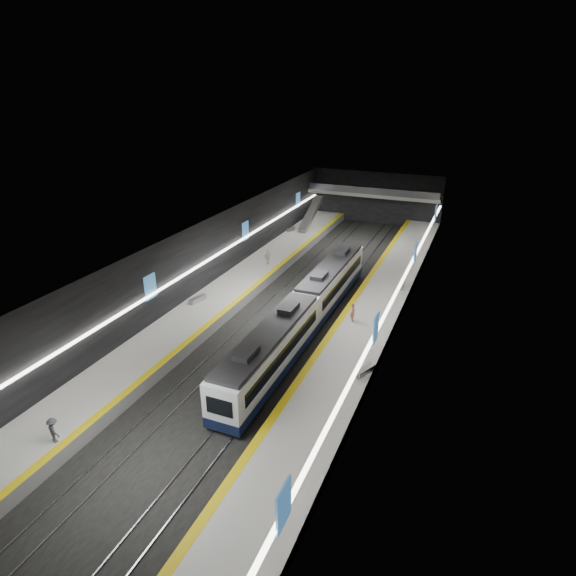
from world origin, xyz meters
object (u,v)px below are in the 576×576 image
at_px(passenger_right_a, 353,312).
at_px(passenger_left_a, 268,257).
at_px(train, 305,311).
at_px(escalator, 311,214).
at_px(passenger_left_b, 53,430).
at_px(bench_left_far, 291,229).
at_px(bench_right_far, 402,285).
at_px(bench_left_near, 198,299).
at_px(bench_right_near, 365,371).

xyz_separation_m(passenger_right_a, passenger_left_a, (-13.10, 10.16, 0.02)).
relative_size(train, escalator, 3.76).
xyz_separation_m(passenger_right_a, passenger_left_b, (-12.29, -22.08, -0.07)).
height_order(bench_left_far, bench_right_far, bench_right_far).
bearing_deg(passenger_left_b, escalator, -70.52).
bearing_deg(train, bench_left_near, 179.49).
distance_m(train, bench_right_near, 9.16).
bearing_deg(bench_right_far, train, -124.84).
bearing_deg(bench_left_far, bench_right_far, -29.05).
height_order(train, passenger_left_a, train).
height_order(bench_left_far, passenger_left_b, passenger_left_b).
distance_m(bench_left_far, passenger_left_a, 13.86).
bearing_deg(bench_left_near, bench_right_far, 43.80).
bearing_deg(escalator, bench_left_near, -92.50).
xyz_separation_m(train, bench_left_near, (-11.25, 0.10, -0.96)).
bearing_deg(bench_right_far, bench_left_far, 137.28).
relative_size(train, passenger_left_b, 18.14).
bearing_deg(bench_left_near, bench_right_near, -6.69).
xyz_separation_m(bench_left_far, passenger_right_a, (15.75, -23.75, 0.68)).
bearing_deg(train, passenger_left_a, 127.37).
xyz_separation_m(escalator, bench_right_far, (16.55, -17.38, -1.66)).
xyz_separation_m(bench_right_near, passenger_left_a, (-16.22, 17.89, 0.70)).
relative_size(train, passenger_left_a, 16.34).
bearing_deg(train, bench_right_near, -39.78).
height_order(train, bench_left_near, train).
bearing_deg(train, passenger_right_a, 26.10).
xyz_separation_m(bench_right_far, passenger_left_b, (-14.95, -31.61, 0.59)).
distance_m(train, passenger_left_a, 15.18).
distance_m(escalator, bench_right_far, 24.06).
xyz_separation_m(bench_right_near, bench_right_far, (-0.45, 17.27, 0.01)).
distance_m(bench_left_far, bench_right_far, 23.26).
distance_m(bench_right_near, passenger_left_a, 24.16).
xyz_separation_m(bench_left_far, passenger_left_a, (2.65, -13.59, 0.70)).
bearing_deg(escalator, passenger_right_a, -62.71).
bearing_deg(bench_left_far, bench_left_near, -80.01).
distance_m(bench_right_far, passenger_right_a, 9.92).
relative_size(bench_left_near, bench_right_near, 1.08).
relative_size(bench_left_far, passenger_right_a, 0.99).
distance_m(train, bench_left_far, 28.28).
distance_m(passenger_right_a, passenger_left_a, 16.58).
distance_m(passenger_left_a, passenger_left_b, 32.25).
bearing_deg(bench_left_far, bench_right_near, -50.45).
relative_size(bench_left_near, passenger_left_b, 1.18).
height_order(bench_left_near, passenger_right_a, passenger_right_a).
height_order(train, bench_right_near, train).
bearing_deg(bench_right_near, passenger_right_a, 135.85).
xyz_separation_m(passenger_left_a, passenger_left_b, (0.81, -32.24, -0.09)).
relative_size(bench_right_near, passenger_left_b, 1.10).
relative_size(bench_right_near, passenger_right_a, 1.01).
bearing_deg(passenger_left_a, escalator, -158.03).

